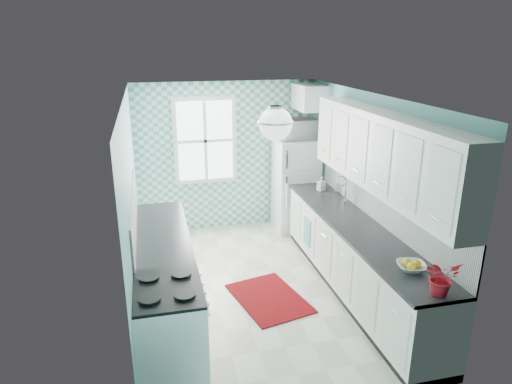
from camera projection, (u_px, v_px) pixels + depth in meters
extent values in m
cube|color=silver|center=(257.00, 288.00, 6.07)|extent=(3.00, 4.40, 0.02)
cube|color=white|center=(257.00, 96.00, 5.27)|extent=(3.00, 4.40, 0.02)
cube|color=#6AB5B2|center=(226.00, 157.00, 7.70)|extent=(3.00, 0.02, 2.50)
cube|color=#6AB5B2|center=(322.00, 288.00, 3.63)|extent=(3.00, 0.02, 2.50)
cube|color=#6AB5B2|center=(132.00, 208.00, 5.33)|extent=(0.02, 4.40, 2.50)
cube|color=#6AB5B2|center=(368.00, 190.00, 6.00)|extent=(0.02, 4.40, 2.50)
cube|color=#4DABA0|center=(226.00, 157.00, 7.68)|extent=(3.00, 0.01, 2.50)
cube|color=white|center=(205.00, 141.00, 7.49)|extent=(1.04, 0.05, 1.44)
cube|color=white|center=(205.00, 141.00, 7.47)|extent=(0.90, 0.02, 1.30)
cube|color=white|center=(381.00, 204.00, 5.65)|extent=(0.02, 3.60, 0.51)
cube|color=white|center=(134.00, 215.00, 5.29)|extent=(0.02, 2.15, 0.51)
cube|color=white|center=(383.00, 153.00, 5.20)|extent=(0.33, 3.20, 0.90)
cube|color=white|center=(309.00, 97.00, 7.33)|extent=(0.40, 0.74, 0.40)
cylinder|color=silver|center=(276.00, 108.00, 4.54)|extent=(0.14, 0.14, 0.04)
cylinder|color=silver|center=(276.00, 115.00, 4.56)|extent=(0.02, 0.02, 0.12)
sphere|color=white|center=(276.00, 124.00, 4.59)|extent=(0.34, 0.34, 0.34)
cube|color=white|center=(355.00, 260.00, 5.82)|extent=(0.60, 3.60, 0.90)
cube|color=black|center=(357.00, 226.00, 5.67)|extent=(0.63, 3.60, 0.04)
cube|color=white|center=(163.00, 270.00, 5.59)|extent=(0.60, 2.15, 0.90)
cube|color=black|center=(162.00, 234.00, 5.44)|extent=(0.63, 2.15, 0.04)
cube|color=white|center=(295.00, 185.00, 7.72)|extent=(0.69, 0.65, 1.58)
cube|color=silver|center=(302.00, 170.00, 7.30)|extent=(0.67, 0.01, 0.02)
cube|color=silver|center=(287.00, 159.00, 7.16)|extent=(0.03, 0.03, 0.30)
cube|color=silver|center=(286.00, 193.00, 7.34)|extent=(0.03, 0.03, 0.54)
cube|color=white|center=(170.00, 334.00, 4.28)|extent=(0.64, 0.82, 0.97)
cube|color=black|center=(166.00, 289.00, 4.13)|extent=(0.64, 0.82, 0.03)
cube|color=black|center=(204.00, 324.00, 4.34)|extent=(0.01, 0.54, 0.32)
cube|color=silver|center=(334.00, 205.00, 6.38)|extent=(0.46, 0.39, 0.12)
cylinder|color=silver|center=(346.00, 191.00, 6.36)|extent=(0.02, 0.02, 0.30)
torus|color=silver|center=(342.00, 178.00, 6.28)|extent=(0.16, 0.02, 0.16)
cube|color=maroon|center=(269.00, 298.00, 5.79)|extent=(0.99, 1.24, 0.02)
cube|color=#62B79B|center=(307.00, 232.00, 6.61)|extent=(0.12, 0.25, 0.40)
imported|color=silver|center=(411.00, 267.00, 4.54)|extent=(0.35, 0.35, 0.07)
imported|color=red|center=(441.00, 277.00, 4.07)|extent=(0.33, 0.30, 0.33)
imported|color=silver|center=(321.00, 184.00, 6.93)|extent=(0.13, 0.13, 0.22)
imported|color=white|center=(297.00, 129.00, 7.41)|extent=(0.62, 0.43, 0.33)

